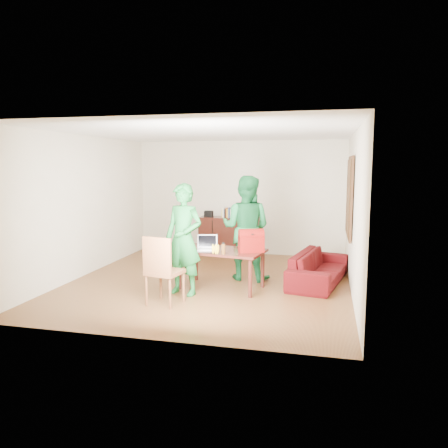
% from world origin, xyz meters
% --- Properties ---
extents(room, '(5.20, 5.70, 2.90)m').
position_xyz_m(room, '(0.01, 0.13, 1.31)').
color(room, '#462111').
rests_on(room, ground).
extents(table, '(1.57, 1.04, 0.68)m').
position_xyz_m(table, '(0.31, -0.34, 0.60)').
color(table, black).
rests_on(table, ground).
extents(chair, '(0.57, 0.55, 1.07)m').
position_xyz_m(chair, '(-0.34, -1.40, 0.31)').
color(chair, brown).
rests_on(chair, ground).
extents(person_near, '(0.76, 0.59, 1.84)m').
position_xyz_m(person_near, '(-0.22, -0.81, 0.92)').
color(person_near, '#156125').
rests_on(person_near, ground).
extents(person_far, '(1.04, 0.86, 1.94)m').
position_xyz_m(person_far, '(0.61, 0.38, 0.97)').
color(person_far, '#166530').
rests_on(person_far, ground).
extents(laptop, '(0.40, 0.33, 0.24)m').
position_xyz_m(laptop, '(0.08, -0.40, 0.73)').
color(laptop, white).
rests_on(laptop, table).
extents(bananas, '(0.18, 0.12, 0.06)m').
position_xyz_m(bananas, '(0.30, -0.71, 0.71)').
color(bananas, yellow).
rests_on(bananas, table).
extents(bottle, '(0.07, 0.07, 0.19)m').
position_xyz_m(bottle, '(0.43, -0.69, 0.78)').
color(bottle, '#563313').
rests_on(bottle, table).
extents(red_bag, '(0.47, 0.37, 0.31)m').
position_xyz_m(red_bag, '(0.84, -0.39, 0.83)').
color(red_bag, maroon).
rests_on(red_bag, table).
extents(sofa, '(1.12, 2.02, 0.56)m').
position_xyz_m(sofa, '(1.95, 0.41, 0.28)').
color(sofa, '#3E0813').
rests_on(sofa, ground).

